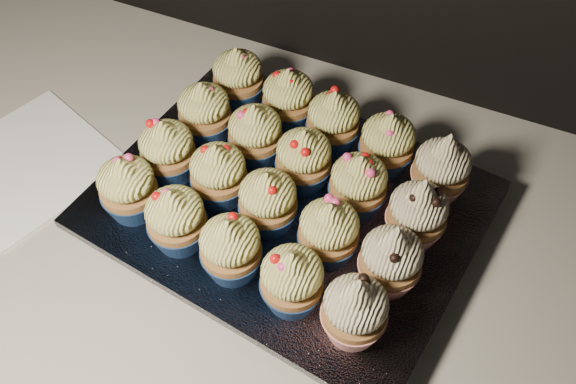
# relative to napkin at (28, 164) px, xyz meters

# --- Properties ---
(worktop) EXTENTS (2.44, 0.64, 0.04)m
(worktop) POSITION_rel_napkin_xyz_m (0.45, 0.03, -0.02)
(worktop) COLOR beige
(worktop) RESTS_ON cabinet
(napkin) EXTENTS (0.24, 0.24, 0.00)m
(napkin) POSITION_rel_napkin_xyz_m (0.00, 0.00, 0.00)
(napkin) COLOR white
(napkin) RESTS_ON worktop
(baking_tray) EXTENTS (0.41, 0.34, 0.02)m
(baking_tray) POSITION_rel_napkin_xyz_m (0.33, 0.06, 0.01)
(baking_tray) COLOR black
(baking_tray) RESTS_ON worktop
(foil_lining) EXTENTS (0.45, 0.37, 0.01)m
(foil_lining) POSITION_rel_napkin_xyz_m (0.33, 0.06, 0.03)
(foil_lining) COLOR silver
(foil_lining) RESTS_ON baking_tray
(cupcake_0) EXTENTS (0.06, 0.06, 0.08)m
(cupcake_0) POSITION_rel_napkin_xyz_m (0.18, -0.02, 0.07)
(cupcake_0) COLOR navy
(cupcake_0) RESTS_ON foil_lining
(cupcake_1) EXTENTS (0.06, 0.06, 0.08)m
(cupcake_1) POSITION_rel_napkin_xyz_m (0.24, -0.04, 0.07)
(cupcake_1) COLOR navy
(cupcake_1) RESTS_ON foil_lining
(cupcake_2) EXTENTS (0.06, 0.06, 0.08)m
(cupcake_2) POSITION_rel_napkin_xyz_m (0.31, -0.05, 0.07)
(cupcake_2) COLOR navy
(cupcake_2) RESTS_ON foil_lining
(cupcake_3) EXTENTS (0.06, 0.06, 0.08)m
(cupcake_3) POSITION_rel_napkin_xyz_m (0.38, -0.05, 0.07)
(cupcake_3) COLOR navy
(cupcake_3) RESTS_ON foil_lining
(cupcake_4) EXTENTS (0.06, 0.06, 0.10)m
(cupcake_4) POSITION_rel_napkin_xyz_m (0.45, -0.06, 0.07)
(cupcake_4) COLOR red
(cupcake_4) RESTS_ON foil_lining
(cupcake_5) EXTENTS (0.06, 0.06, 0.08)m
(cupcake_5) POSITION_rel_napkin_xyz_m (0.19, 0.04, 0.07)
(cupcake_5) COLOR navy
(cupcake_5) RESTS_ON foil_lining
(cupcake_6) EXTENTS (0.06, 0.06, 0.08)m
(cupcake_6) POSITION_rel_napkin_xyz_m (0.25, 0.03, 0.07)
(cupcake_6) COLOR navy
(cupcake_6) RESTS_ON foil_lining
(cupcake_7) EXTENTS (0.06, 0.06, 0.08)m
(cupcake_7) POSITION_rel_napkin_xyz_m (0.32, 0.02, 0.07)
(cupcake_7) COLOR navy
(cupcake_7) RESTS_ON foil_lining
(cupcake_8) EXTENTS (0.06, 0.06, 0.08)m
(cupcake_8) POSITION_rel_napkin_xyz_m (0.39, 0.01, 0.07)
(cupcake_8) COLOR navy
(cupcake_8) RESTS_ON foil_lining
(cupcake_9) EXTENTS (0.06, 0.06, 0.10)m
(cupcake_9) POSITION_rel_napkin_xyz_m (0.46, 0.00, 0.07)
(cupcake_9) COLOR red
(cupcake_9) RESTS_ON foil_lining
(cupcake_10) EXTENTS (0.06, 0.06, 0.08)m
(cupcake_10) POSITION_rel_napkin_xyz_m (0.20, 0.11, 0.07)
(cupcake_10) COLOR navy
(cupcake_10) RESTS_ON foil_lining
(cupcake_11) EXTENTS (0.06, 0.06, 0.08)m
(cupcake_11) POSITION_rel_napkin_xyz_m (0.27, 0.10, 0.07)
(cupcake_11) COLOR navy
(cupcake_11) RESTS_ON foil_lining
(cupcake_12) EXTENTS (0.06, 0.06, 0.08)m
(cupcake_12) POSITION_rel_napkin_xyz_m (0.33, 0.09, 0.07)
(cupcake_12) COLOR navy
(cupcake_12) RESTS_ON foil_lining
(cupcake_13) EXTENTS (0.06, 0.06, 0.08)m
(cupcake_13) POSITION_rel_napkin_xyz_m (0.40, 0.08, 0.07)
(cupcake_13) COLOR navy
(cupcake_13) RESTS_ON foil_lining
(cupcake_14) EXTENTS (0.06, 0.06, 0.10)m
(cupcake_14) POSITION_rel_napkin_xyz_m (0.47, 0.07, 0.07)
(cupcake_14) COLOR red
(cupcake_14) RESTS_ON foil_lining
(cupcake_15) EXTENTS (0.06, 0.06, 0.08)m
(cupcake_15) POSITION_rel_napkin_xyz_m (0.21, 0.18, 0.07)
(cupcake_15) COLOR navy
(cupcake_15) RESTS_ON foil_lining
(cupcake_16) EXTENTS (0.06, 0.06, 0.08)m
(cupcake_16) POSITION_rel_napkin_xyz_m (0.28, 0.17, 0.07)
(cupcake_16) COLOR navy
(cupcake_16) RESTS_ON foil_lining
(cupcake_17) EXTENTS (0.06, 0.06, 0.08)m
(cupcake_17) POSITION_rel_napkin_xyz_m (0.34, 0.16, 0.07)
(cupcake_17) COLOR navy
(cupcake_17) RESTS_ON foil_lining
(cupcake_18) EXTENTS (0.06, 0.06, 0.08)m
(cupcake_18) POSITION_rel_napkin_xyz_m (0.41, 0.15, 0.07)
(cupcake_18) COLOR navy
(cupcake_18) RESTS_ON foil_lining
(cupcake_19) EXTENTS (0.06, 0.06, 0.10)m
(cupcake_19) POSITION_rel_napkin_xyz_m (0.47, 0.14, 0.07)
(cupcake_19) COLOR red
(cupcake_19) RESTS_ON foil_lining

